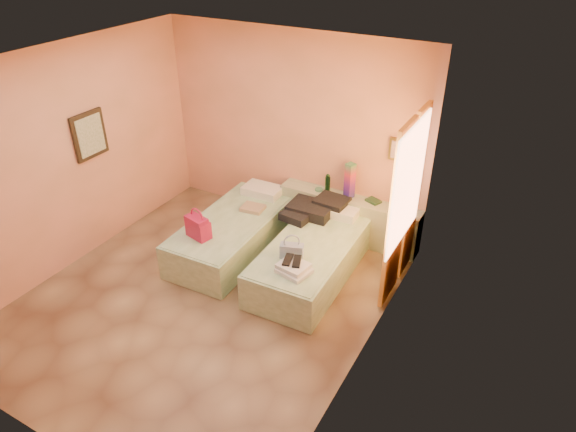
# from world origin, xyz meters

# --- Properties ---
(ground) EXTENTS (4.50, 4.50, 0.00)m
(ground) POSITION_xyz_m (0.00, 0.00, 0.00)
(ground) COLOR tan
(ground) RESTS_ON ground
(room_walls) EXTENTS (4.02, 4.51, 2.81)m
(room_walls) POSITION_xyz_m (0.21, 0.57, 1.79)
(room_walls) COLOR #FCA386
(room_walls) RESTS_ON ground
(headboard_ledge) EXTENTS (2.05, 0.30, 0.65)m
(headboard_ledge) POSITION_xyz_m (0.98, 2.10, 0.33)
(headboard_ledge) COLOR #ACB997
(headboard_ledge) RESTS_ON ground
(bed_left) EXTENTS (0.96, 2.03, 0.50)m
(bed_left) POSITION_xyz_m (-0.29, 1.05, 0.25)
(bed_left) COLOR beige
(bed_left) RESTS_ON ground
(bed_right) EXTENTS (0.96, 2.03, 0.50)m
(bed_right) POSITION_xyz_m (0.92, 1.05, 0.25)
(bed_right) COLOR beige
(bed_right) RESTS_ON ground
(water_bottle) EXTENTS (0.09, 0.09, 0.26)m
(water_bottle) POSITION_xyz_m (0.63, 2.11, 0.78)
(water_bottle) COLOR black
(water_bottle) RESTS_ON headboard_ledge
(rainbow_box) EXTENTS (0.14, 0.14, 0.51)m
(rainbow_box) POSITION_xyz_m (0.95, 2.12, 0.90)
(rainbow_box) COLOR #AB153F
(rainbow_box) RESTS_ON headboard_ledge
(small_dish) EXTENTS (0.14, 0.14, 0.03)m
(small_dish) POSITION_xyz_m (0.51, 2.09, 0.66)
(small_dish) COLOR #4E8F6A
(small_dish) RESTS_ON headboard_ledge
(green_book) EXTENTS (0.23, 0.20, 0.03)m
(green_book) POSITION_xyz_m (1.30, 2.15, 0.67)
(green_book) COLOR #234128
(green_book) RESTS_ON headboard_ledge
(flower_vase) EXTENTS (0.20, 0.20, 0.24)m
(flower_vase) POSITION_xyz_m (1.64, 2.10, 0.77)
(flower_vase) COLOR silver
(flower_vase) RESTS_ON headboard_ledge
(magenta_handbag) EXTENTS (0.35, 0.25, 0.30)m
(magenta_handbag) POSITION_xyz_m (-0.40, 0.48, 0.65)
(magenta_handbag) COLOR #AB153F
(magenta_handbag) RESTS_ON bed_left
(khaki_garment) EXTENTS (0.33, 0.28, 0.05)m
(khaki_garment) POSITION_xyz_m (-0.17, 1.39, 0.53)
(khaki_garment) COLOR #9E8765
(khaki_garment) RESTS_ON bed_left
(clothes_pile) EXTENTS (0.65, 0.65, 0.19)m
(clothes_pile) POSITION_xyz_m (0.64, 1.67, 0.60)
(clothes_pile) COLOR black
(clothes_pile) RESTS_ON bed_right
(blue_handbag) EXTENTS (0.30, 0.21, 0.18)m
(blue_handbag) POSITION_xyz_m (0.85, 0.66, 0.59)
(blue_handbag) COLOR #3B5E8D
(blue_handbag) RESTS_ON bed_right
(towel_stack) EXTENTS (0.40, 0.37, 0.10)m
(towel_stack) POSITION_xyz_m (1.02, 0.40, 0.55)
(towel_stack) COLOR silver
(towel_stack) RESTS_ON bed_right
(sandal_pair) EXTENTS (0.23, 0.27, 0.02)m
(sandal_pair) POSITION_xyz_m (0.96, 0.45, 0.61)
(sandal_pair) COLOR black
(sandal_pair) RESTS_ON towel_stack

